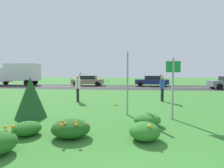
{
  "coord_description": "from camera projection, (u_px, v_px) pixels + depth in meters",
  "views": [
    {
      "loc": [
        -0.7,
        -1.53,
        1.84
      ],
      "look_at": [
        -1.81,
        9.32,
        1.18
      ],
      "focal_mm": 29.37,
      "sensor_mm": 36.0,
      "label": 1
    }
  ],
  "objects": [
    {
      "name": "ground_plane",
      "position": [
        141.0,
        100.0,
        12.67
      ],
      "size": [
        120.0,
        120.0,
        0.0
      ],
      "primitive_type": "plane",
      "color": "#387A2D"
    },
    {
      "name": "highway_strip",
      "position": [
        136.0,
        87.0,
        23.78
      ],
      "size": [
        120.0,
        8.37,
        0.01
      ],
      "primitive_type": "cube",
      "color": "#2D2D30",
      "rests_on": "ground"
    },
    {
      "name": "highway_center_stripe",
      "position": [
        136.0,
        87.0,
        23.78
      ],
      "size": [
        120.0,
        0.16,
        0.0
      ],
      "primitive_type": "cube",
      "color": "yellow",
      "rests_on": "ground"
    },
    {
      "name": "daylily_clump_front_right",
      "position": [
        147.0,
        120.0,
        6.4
      ],
      "size": [
        0.95,
        0.88,
        0.43
      ],
      "color": "#2D7526",
      "rests_on": "ground"
    },
    {
      "name": "daylily_clump_mid_center",
      "position": [
        145.0,
        131.0,
        5.03
      ],
      "size": [
        0.85,
        0.92,
        0.51
      ],
      "color": "#2D7526",
      "rests_on": "ground"
    },
    {
      "name": "daylily_clump_mid_right",
      "position": [
        71.0,
        128.0,
        5.24
      ],
      "size": [
        1.12,
        1.0,
        0.56
      ],
      "color": "#1E5619",
      "rests_on": "ground"
    },
    {
      "name": "daylily_clump_near_camera",
      "position": [
        27.0,
        128.0,
        5.42
      ],
      "size": [
        0.81,
        0.83,
        0.4
      ],
      "color": "#23661E",
      "rests_on": "ground"
    },
    {
      "name": "sign_post_near_path",
      "position": [
        128.0,
        84.0,
        7.93
      ],
      "size": [
        0.07,
        0.1,
        2.76
      ],
      "color": "#93969B",
      "rests_on": "ground"
    },
    {
      "name": "sign_post_by_roadside",
      "position": [
        173.0,
        82.0,
        7.24
      ],
      "size": [
        0.56,
        0.1,
        2.44
      ],
      "color": "#93969B",
      "rests_on": "ground"
    },
    {
      "name": "evergreen_shrub_side",
      "position": [
        31.0,
        98.0,
        7.45
      ],
      "size": [
        1.25,
        1.25,
        1.68
      ],
      "primitive_type": "cone",
      "color": "#1E5123",
      "rests_on": "ground"
    },
    {
      "name": "person_thrower_white_shirt",
      "position": [
        78.0,
        86.0,
        11.73
      ],
      "size": [
        0.41,
        0.52,
        1.9
      ],
      "color": "silver",
      "rests_on": "ground"
    },
    {
      "name": "person_catcher_blue_shirt",
      "position": [
        162.0,
        86.0,
        11.82
      ],
      "size": [
        0.43,
        0.52,
        1.83
      ],
      "color": "#2D4C9E",
      "rests_on": "ground"
    },
    {
      "name": "frisbee_lime",
      "position": [
        108.0,
        81.0,
        11.71
      ],
      "size": [
        0.27,
        0.25,
        0.13
      ],
      "color": "#8CD133"
    },
    {
      "name": "car_navy_center_left",
      "position": [
        151.0,
        81.0,
        25.38
      ],
      "size": [
        4.5,
        2.0,
        1.45
      ],
      "color": "navy",
      "rests_on": "ground"
    },
    {
      "name": "car_tan_center_right",
      "position": [
        88.0,
        81.0,
        26.3
      ],
      "size": [
        4.5,
        2.0,
        1.45
      ],
      "color": "#937F60",
      "rests_on": "ground"
    },
    {
      "name": "box_truck_white",
      "position": [
        17.0,
        73.0,
        27.34
      ],
      "size": [
        6.7,
        2.46,
        3.2
      ],
      "color": "silver",
      "rests_on": "ground"
    }
  ]
}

